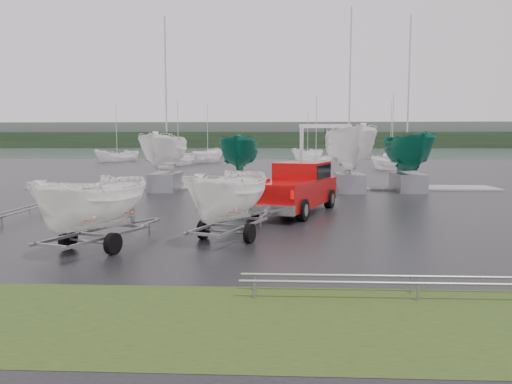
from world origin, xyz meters
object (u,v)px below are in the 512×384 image
(pickup_truck, at_px, (297,186))
(boat_hoist, at_px, (325,147))
(trailer_hitched, at_px, (228,154))
(trailer_parked, at_px, (92,158))

(pickup_truck, height_order, boat_hoist, boat_hoist)
(pickup_truck, height_order, trailer_hitched, trailer_hitched)
(pickup_truck, distance_m, trailer_hitched, 6.91)
(trailer_hitched, distance_m, trailer_parked, 4.02)
(pickup_truck, xyz_separation_m, trailer_parked, (-5.97, -8.01, 1.50))
(trailer_hitched, relative_size, boat_hoist, 1.20)
(boat_hoist, bearing_deg, trailer_hitched, -104.80)
(trailer_parked, distance_m, boat_hoist, 20.35)
(trailer_hitched, relative_size, trailer_parked, 1.03)
(trailer_parked, height_order, boat_hoist, trailer_parked)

